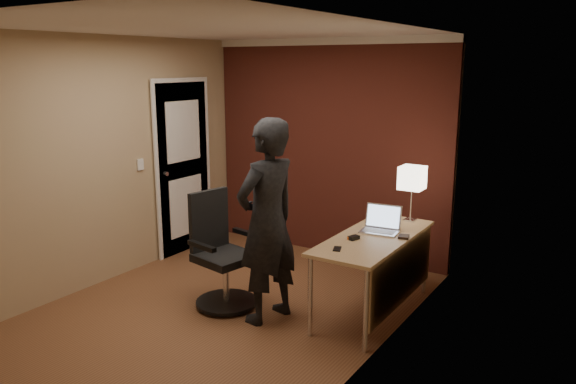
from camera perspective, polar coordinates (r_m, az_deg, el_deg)
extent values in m
plane|color=brown|center=(5.34, -6.48, -11.73)|extent=(4.00, 4.00, 0.00)
plane|color=white|center=(4.86, -7.26, 16.13)|extent=(4.00, 4.00, 0.00)
plane|color=tan|center=(6.60, 4.19, 4.45)|extent=(3.00, 0.00, 3.00)
plane|color=tan|center=(3.67, -26.94, -3.84)|extent=(3.00, 0.00, 3.00)
plane|color=tan|center=(6.00, -18.06, 2.99)|extent=(0.00, 4.00, 4.00)
plane|color=tan|center=(4.19, 9.31, -0.65)|extent=(0.00, 4.00, 4.00)
cube|color=maroon|center=(6.57, 4.06, 4.41)|extent=(2.98, 0.06, 2.50)
cube|color=silver|center=(6.49, 4.19, 15.02)|extent=(3.00, 0.08, 0.08)
cube|color=silver|center=(5.89, -18.65, 14.62)|extent=(0.08, 4.00, 0.08)
cube|color=silver|center=(4.09, 9.41, 16.12)|extent=(0.08, 4.00, 0.08)
cube|color=silver|center=(6.77, -10.63, 2.32)|extent=(0.05, 0.82, 2.02)
cube|color=silver|center=(6.76, -10.54, 2.31)|extent=(0.02, 0.92, 2.12)
cylinder|color=silver|center=(6.50, -12.32, 1.82)|extent=(0.05, 0.05, 0.05)
cube|color=silver|center=(6.30, -14.78, 2.72)|extent=(0.02, 0.08, 0.12)
cube|color=tan|center=(5.04, 8.74, -4.60)|extent=(0.60, 1.50, 0.03)
cube|color=tan|center=(5.04, 11.57, -8.17)|extent=(0.02, 1.38, 0.54)
cylinder|color=silver|center=(4.69, 2.27, -10.56)|extent=(0.04, 0.04, 0.70)
cylinder|color=silver|center=(5.85, 9.11, -5.88)|extent=(0.04, 0.04, 0.70)
cylinder|color=silver|center=(4.49, 7.92, -11.84)|extent=(0.04, 0.04, 0.70)
cylinder|color=silver|center=(5.69, 13.76, -6.66)|extent=(0.04, 0.04, 0.70)
cube|color=silver|center=(5.58, 12.30, -2.78)|extent=(0.11, 0.11, 0.01)
cylinder|color=silver|center=(5.54, 12.38, -1.21)|extent=(0.01, 0.01, 0.30)
cube|color=white|center=(5.48, 12.51, 1.42)|extent=(0.22, 0.22, 0.22)
cube|color=silver|center=(5.14, 9.27, -4.00)|extent=(0.35, 0.26, 0.01)
cube|color=silver|center=(5.22, 9.69, -2.43)|extent=(0.33, 0.09, 0.22)
cube|color=#B2CCF2|center=(5.21, 9.64, -2.45)|extent=(0.30, 0.08, 0.19)
cube|color=gray|center=(5.13, 9.23, -3.94)|extent=(0.29, 0.16, 0.00)
cube|color=black|center=(4.91, 6.68, -4.63)|extent=(0.09, 0.11, 0.03)
cube|color=black|center=(4.64, 5.02, -5.77)|extent=(0.10, 0.13, 0.01)
cube|color=black|center=(5.02, 11.67, -4.47)|extent=(0.12, 0.13, 0.02)
cylinder|color=black|center=(5.38, -6.26, -11.04)|extent=(0.57, 0.57, 0.03)
cylinder|color=silver|center=(5.30, -6.32, -8.92)|extent=(0.06, 0.06, 0.43)
cube|color=black|center=(5.22, -6.38, -6.62)|extent=(0.55, 0.55, 0.07)
cube|color=black|center=(5.29, -8.04, -2.80)|extent=(0.13, 0.43, 0.56)
cube|color=black|center=(5.33, -4.24, -4.19)|extent=(0.35, 0.12, 0.04)
cube|color=black|center=(5.01, -8.76, -5.45)|extent=(0.35, 0.12, 0.04)
imported|color=black|center=(4.82, -2.13, -3.02)|extent=(0.55, 0.72, 1.79)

